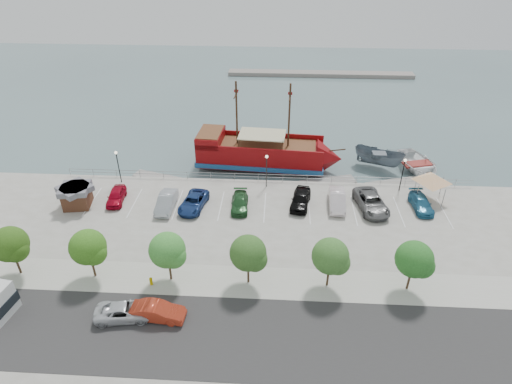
{
  "coord_description": "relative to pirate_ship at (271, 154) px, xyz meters",
  "views": [
    {
      "loc": [
        1.28,
        -37.99,
        27.32
      ],
      "look_at": [
        -1.0,
        2.0,
        2.0
      ],
      "focal_mm": 30.0,
      "sensor_mm": 36.0,
      "label": 1
    }
  ],
  "objects": [
    {
      "name": "parked_car_c",
      "position": [
        -8.39,
        -11.57,
        -0.35
      ],
      "size": [
        3.2,
        5.49,
        1.44
      ],
      "primitive_type": "imported",
      "rotation": [
        0.0,
        0.0,
        -0.16
      ],
      "color": "navy",
      "rests_on": "land_slab"
    },
    {
      "name": "tree_e",
      "position": [
        5.77,
        -23.14,
        2.23
      ],
      "size": [
        3.3,
        3.2,
        5.0
      ],
      "color": "#473321",
      "rests_on": "sidewalk"
    },
    {
      "name": "sidewalk",
      "position": [
        -0.37,
        -23.07,
        -1.05
      ],
      "size": [
        100.0,
        4.0,
        0.05
      ],
      "primitive_type": "cube",
      "color": "#ACAB9B",
      "rests_on": "land_slab"
    },
    {
      "name": "seawall_railing",
      "position": [
        -0.37,
        -5.27,
        -0.54
      ],
      "size": [
        50.0,
        0.06,
        1.0
      ],
      "color": "gray",
      "rests_on": "land_slab"
    },
    {
      "name": "parked_car_g",
      "position": [
        11.51,
        -10.66,
        -0.23
      ],
      "size": [
        3.76,
        6.42,
        1.68
      ],
      "primitive_type": "imported",
      "rotation": [
        0.0,
        0.0,
        0.17
      ],
      "color": "#5F5F5F",
      "rests_on": "land_slab"
    },
    {
      "name": "tree_b",
      "position": [
        -15.23,
        -23.14,
        2.23
      ],
      "size": [
        3.3,
        3.2,
        5.0
      ],
      "color": "#473321",
      "rests_on": "sidewalk"
    },
    {
      "name": "tree_c",
      "position": [
        -8.23,
        -23.14,
        2.23
      ],
      "size": [
        3.3,
        3.2,
        5.0
      ],
      "color": "#473321",
      "rests_on": "sidewalk"
    },
    {
      "name": "parked_car_f",
      "position": [
        7.77,
        -10.32,
        -0.24
      ],
      "size": [
        2.01,
        5.1,
        1.65
      ],
      "primitive_type": "imported",
      "rotation": [
        0.0,
        0.0,
        -0.05
      ],
      "color": "white",
      "rests_on": "land_slab"
    },
    {
      "name": "street_sedan",
      "position": [
        -8.39,
        -27.57,
        -0.33
      ],
      "size": [
        4.56,
        1.9,
        1.47
      ],
      "primitive_type": "imported",
      "rotation": [
        0.0,
        0.0,
        1.49
      ],
      "color": "#B7331C",
      "rests_on": "street"
    },
    {
      "name": "ground",
      "position": [
        -0.37,
        -13.07,
        -2.06
      ],
      "size": [
        160.0,
        160.0,
        0.0
      ],
      "primitive_type": "plane",
      "color": "#506569"
    },
    {
      "name": "speedboat",
      "position": [
        19.64,
        0.21,
        -1.23
      ],
      "size": [
        7.58,
        9.24,
        1.67
      ],
      "primitive_type": "imported",
      "rotation": [
        0.0,
        0.0,
        0.25
      ],
      "color": "white",
      "rests_on": "ground"
    },
    {
      "name": "street",
      "position": [
        -0.37,
        -29.07,
        -1.05
      ],
      "size": [
        100.0,
        8.0,
        0.04
      ],
      "primitive_type": "cube",
      "color": "#2E2D2D",
      "rests_on": "land_slab"
    },
    {
      "name": "dock_mid",
      "position": [
        7.43,
        -3.87,
        -1.86
      ],
      "size": [
        7.4,
        3.91,
        0.41
      ],
      "primitive_type": "cube",
      "rotation": [
        0.0,
        0.0,
        0.28
      ],
      "color": "gray",
      "rests_on": "ground"
    },
    {
      "name": "tree_a",
      "position": [
        -22.23,
        -23.14,
        2.23
      ],
      "size": [
        3.3,
        3.2,
        5.0
      ],
      "color": "#473321",
      "rests_on": "sidewalk"
    },
    {
      "name": "tree_d",
      "position": [
        -1.23,
        -23.14,
        2.23
      ],
      "size": [
        3.3,
        3.2,
        5.0
      ],
      "color": "#473321",
      "rests_on": "sidewalk"
    },
    {
      "name": "canopy_tent",
      "position": [
        18.52,
        -8.22,
        2.26
      ],
      "size": [
        5.5,
        5.5,
        3.82
      ],
      "rotation": [
        0.0,
        0.0,
        -0.23
      ],
      "color": "slate",
      "rests_on": "land_slab"
    },
    {
      "name": "parked_car_b",
      "position": [
        -11.41,
        -11.84,
        -0.26
      ],
      "size": [
        1.79,
        4.93,
        1.61
      ],
      "primitive_type": "imported",
      "rotation": [
        0.0,
        0.0,
        -0.02
      ],
      "color": "#A6ACB2",
      "rests_on": "land_slab"
    },
    {
      "name": "dock_west",
      "position": [
        -14.71,
        -3.87,
        -1.88
      ],
      "size": [
        6.61,
        3.61,
        0.36
      ],
      "primitive_type": "cube",
      "rotation": [
        0.0,
        0.0,
        -0.3
      ],
      "color": "gray",
      "rests_on": "ground"
    },
    {
      "name": "shed",
      "position": [
        -21.56,
        -11.9,
        0.29
      ],
      "size": [
        3.51,
        3.51,
        2.55
      ],
      "rotation": [
        0.0,
        0.0,
        0.15
      ],
      "color": "#4F2C1C",
      "rests_on": "land_slab"
    },
    {
      "name": "dock_east",
      "position": [
        15.74,
        -3.87,
        -1.86
      ],
      "size": [
        7.41,
        4.0,
        0.41
      ],
      "primitive_type": "cube",
      "rotation": [
        0.0,
        0.0,
        0.29
      ],
      "color": "gray",
      "rests_on": "ground"
    },
    {
      "name": "tree_f",
      "position": [
        12.77,
        -23.14,
        2.23
      ],
      "size": [
        3.3,
        3.2,
        5.0
      ],
      "color": "#473321",
      "rests_on": "sidewalk"
    },
    {
      "name": "patrol_boat",
      "position": [
        14.49,
        0.82,
        -0.76
      ],
      "size": [
        7.19,
        5.35,
        2.62
      ],
      "primitive_type": "imported",
      "rotation": [
        0.0,
        0.0,
        1.1
      ],
      "color": "slate",
      "rests_on": "ground"
    },
    {
      "name": "parked_car_h",
      "position": [
        17.14,
        -10.28,
        -0.39
      ],
      "size": [
        2.18,
        4.76,
        1.35
      ],
      "primitive_type": "imported",
      "rotation": [
        0.0,
        0.0,
        0.06
      ],
      "color": "#24678C",
      "rests_on": "land_slab"
    },
    {
      "name": "parked_car_d",
      "position": [
        -3.19,
        -11.31,
        -0.4
      ],
      "size": [
        2.08,
        4.65,
        1.32
      ],
      "primitive_type": "imported",
      "rotation": [
        0.0,
        0.0,
        0.05
      ],
      "color": "#225227",
      "rests_on": "land_slab"
    },
    {
      "name": "pirate_ship",
      "position": [
        0.0,
        0.0,
        0.0
      ],
      "size": [
        19.74,
        6.76,
        12.33
      ],
      "rotation": [
        0.0,
        0.0,
        -0.08
      ],
      "color": "maroon",
      "rests_on": "ground"
    },
    {
      "name": "lamp_post_right",
      "position": [
        15.63,
        -6.57,
        1.87
      ],
      "size": [
        0.36,
        0.36,
        4.28
      ],
      "color": "black",
      "rests_on": "land_slab"
    },
    {
      "name": "parked_car_a",
      "position": [
        -17.49,
        -10.8,
        -0.33
      ],
      "size": [
        2.16,
        4.45,
        1.46
      ],
      "primitive_type": "imported",
      "rotation": [
        0.0,
        0.0,
        0.1
      ],
      "color": "#A5051C",
      "rests_on": "land_slab"
    },
    {
      "name": "lamp_post_mid",
      "position": [
        -0.37,
        -6.57,
        1.87
      ],
      "size": [
        0.36,
        0.36,
        4.28
      ],
      "color": "black",
      "rests_on": "land_slab"
    },
    {
      "name": "lamp_post_left",
      "position": [
        -18.37,
        -6.57,
        1.87
      ],
      "size": [
        0.36,
        0.36,
        4.28
      ],
      "color": "black",
      "rests_on": "land_slab"
    },
    {
      "name": "far_shore",
      "position": [
        9.63,
        41.93,
        -1.66
      ],
      "size": [
        40.0,
        3.0,
        0.8
      ],
      "primitive_type": "cube",
      "color": "gray",
      "rests_on": "ground"
    },
    {
      "name": "street_van",
      "position": [
        -11.1,
        -27.63,
        -0.4
      ],
      "size": [
        5.03,
        2.87,
        1.32
      ],
      "primitive_type": "imported",
      "rotation": [
        0.0,
        0.0,
        1.72
      ],
      "color": "silver",
      "rests_on": "street"
    },
    {
      "name": "fire_hydrant",
      "position": [
        -9.97,
        -23.87,
        -0.62
      ],
      "size": [
        0.29,
        0.29,
        0.83
      ],
      "rotation": [
        0.0,
        0.0,
        0.4
      ],
      "color": "#C3A800",
      "rests_on": "sidewalk"
    },
    {
      "name": "parked_car_e",
      "position": [
        3.65,
        -10.39,
        -0.23
      ],
      "size": [
        2.79,
        5.18,
        1.68
      ],
      "primitive_type": "imported",
      "rotation": [
        0.0,
        0.0,
        -0.17
      ],
      "color": "black",
      "rests_on": "land_slab"
    }
  ]
}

